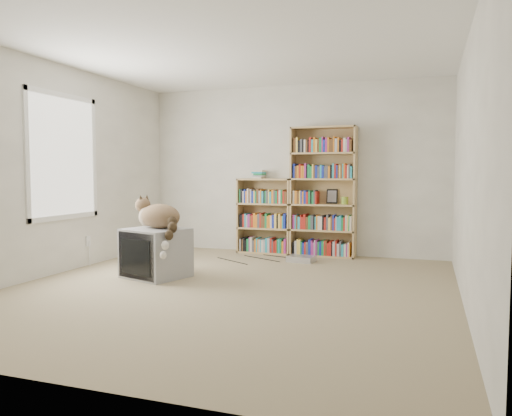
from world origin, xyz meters
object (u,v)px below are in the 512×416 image
(bookcase_tall, at_px, (324,195))
(dvd_player, at_px, (301,259))
(bookcase_short, at_px, (265,219))
(cat, at_px, (161,220))
(crt_tv, at_px, (156,253))

(bookcase_tall, xyz_separation_m, dvd_player, (-0.18, -0.57, -0.84))
(bookcase_tall, bearing_deg, bookcase_short, -179.98)
(bookcase_short, xyz_separation_m, dvd_player, (0.70, -0.57, -0.47))
(bookcase_short, bearing_deg, bookcase_tall, 0.02)
(cat, bearing_deg, bookcase_short, 85.35)
(crt_tv, distance_m, bookcase_short, 2.19)
(crt_tv, xyz_separation_m, bookcase_short, (0.65, 2.08, 0.23))
(bookcase_tall, bearing_deg, dvd_player, -107.62)
(crt_tv, relative_size, dvd_player, 2.27)
(crt_tv, distance_m, cat, 0.39)
(bookcase_tall, height_order, bookcase_short, bookcase_tall)
(cat, bearing_deg, dvd_player, 60.62)
(bookcase_short, bearing_deg, cat, -105.69)
(crt_tv, xyz_separation_m, dvd_player, (1.35, 1.51, -0.24))
(crt_tv, bearing_deg, bookcase_short, 90.84)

